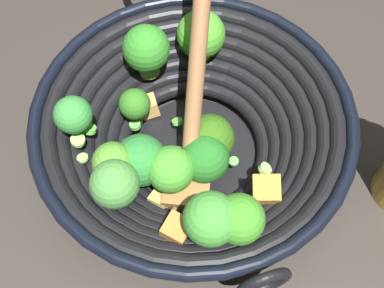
{
  "coord_description": "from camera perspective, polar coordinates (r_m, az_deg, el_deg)",
  "views": [
    {
      "loc": [
        0.23,
        -0.14,
        0.52
      ],
      "look_at": [
        0.0,
        -0.0,
        0.03
      ],
      "focal_mm": 44.23,
      "sensor_mm": 36.0,
      "label": 1
    }
  ],
  "objects": [
    {
      "name": "ground_plane",
      "position": [
        0.58,
        0.14,
        -1.21
      ],
      "size": [
        4.0,
        4.0,
        0.0
      ],
      "primitive_type": "plane",
      "color": "#332D28"
    },
    {
      "name": "wok",
      "position": [
        0.53,
        -0.15,
        1.73
      ],
      "size": [
        0.39,
        0.35,
        0.25
      ],
      "color": "black",
      "rests_on": "ground"
    }
  ]
}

